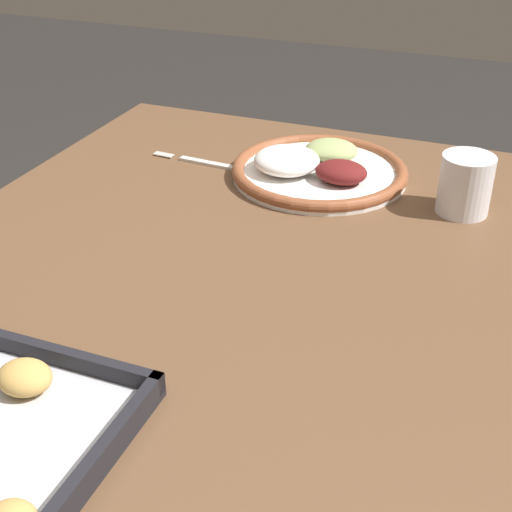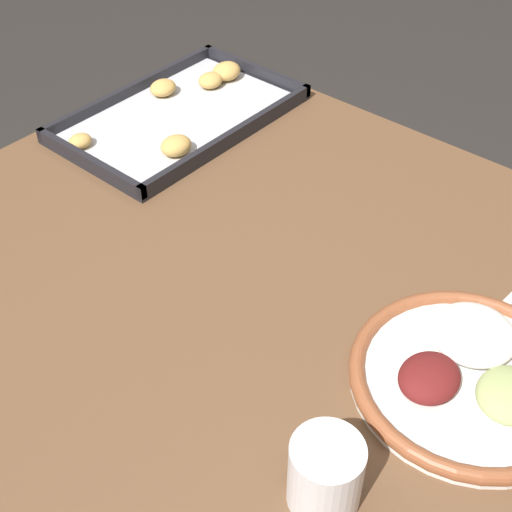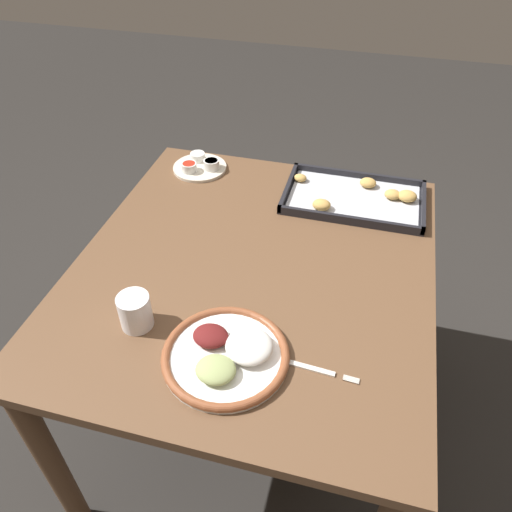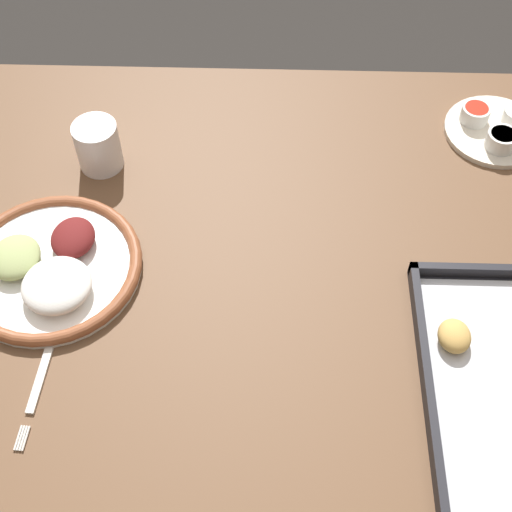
{
  "view_description": "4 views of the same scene",
  "coord_description": "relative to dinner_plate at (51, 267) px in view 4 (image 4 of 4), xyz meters",
  "views": [
    {
      "loc": [
        -0.27,
        0.71,
        1.23
      ],
      "look_at": [
        0.01,
        0.0,
        0.78
      ],
      "focal_mm": 50.0,
      "sensor_mm": 36.0,
      "label": 1
    },
    {
      "loc": [
        -0.55,
        -0.48,
        1.43
      ],
      "look_at": [
        0.01,
        0.0,
        0.78
      ],
      "focal_mm": 50.0,
      "sensor_mm": 36.0,
      "label": 2
    },
    {
      "loc": [
        0.26,
        -0.97,
        1.64
      ],
      "look_at": [
        0.01,
        0.0,
        0.78
      ],
      "focal_mm": 35.0,
      "sensor_mm": 36.0,
      "label": 3
    },
    {
      "loc": [
        0.66,
        0.02,
        1.66
      ],
      "look_at": [
        0.01,
        0.0,
        0.78
      ],
      "focal_mm": 50.0,
      "sensor_mm": 36.0,
      "label": 4
    }
  ],
  "objects": [
    {
      "name": "saucer_plate",
      "position": [
        -0.33,
        0.74,
        0.0
      ],
      "size": [
        0.18,
        0.18,
        0.04
      ],
      "color": "beige",
      "rests_on": "dining_table"
    },
    {
      "name": "dinner_plate",
      "position": [
        0.0,
        0.0,
        0.0
      ],
      "size": [
        0.29,
        0.29,
        0.05
      ],
      "color": "white",
      "rests_on": "dining_table"
    },
    {
      "name": "drinking_cup",
      "position": [
        -0.24,
        0.04,
        0.03
      ],
      "size": [
        0.08,
        0.08,
        0.09
      ],
      "color": "white",
      "rests_on": "dining_table"
    },
    {
      "name": "fork",
      "position": [
        0.17,
        0.02,
        -0.01
      ],
      "size": [
        0.23,
        0.03,
        0.0
      ],
      "rotation": [
        0.0,
        0.0,
        -0.07
      ],
      "color": "silver",
      "rests_on": "dining_table"
    },
    {
      "name": "ground_plane",
      "position": [
        -0.03,
        0.32,
        -0.76
      ],
      "size": [
        8.0,
        8.0,
        0.0
      ],
      "primitive_type": "plane",
      "color": "#282623"
    },
    {
      "name": "dining_table",
      "position": [
        -0.03,
        0.32,
        -0.12
      ],
      "size": [
        0.95,
        1.08,
        0.75
      ],
      "color": "brown",
      "rests_on": "ground_plane"
    }
  ]
}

